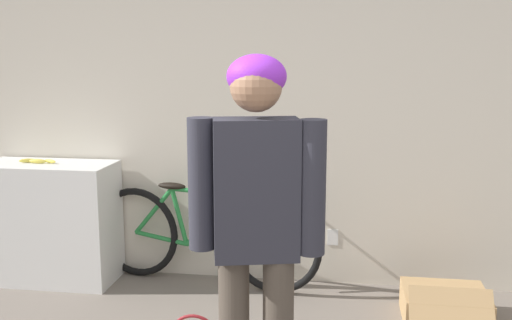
# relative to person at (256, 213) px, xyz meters

# --- Properties ---
(wall_back) EXTENTS (8.00, 0.07, 2.60)m
(wall_back) POSITION_rel_person_xyz_m (-0.25, 1.85, 0.29)
(wall_back) COLOR beige
(wall_back) RESTS_ON ground_plane
(side_shelf) EXTENTS (0.97, 0.46, 0.89)m
(side_shelf) POSITION_rel_person_xyz_m (-1.79, 1.57, -0.56)
(side_shelf) COLOR white
(side_shelf) RESTS_ON ground_plane
(person) EXTENTS (0.59, 0.27, 1.69)m
(person) POSITION_rel_person_xyz_m (0.00, 0.00, 0.00)
(person) COLOR #4C4238
(person) RESTS_ON ground_plane
(bicycle) EXTENTS (1.77, 0.48, 0.76)m
(bicycle) POSITION_rel_person_xyz_m (-0.65, 1.65, -0.64)
(bicycle) COLOR black
(bicycle) RESTS_ON ground_plane
(banana) EXTENTS (0.30, 0.08, 0.03)m
(banana) POSITION_rel_person_xyz_m (-1.86, 1.57, -0.10)
(banana) COLOR #EAD64C
(banana) RESTS_ON side_shelf
(cardboard_box) EXTENTS (0.52, 0.54, 0.28)m
(cardboard_box) POSITION_rel_person_xyz_m (1.03, 1.27, -0.91)
(cardboard_box) COLOR tan
(cardboard_box) RESTS_ON ground_plane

